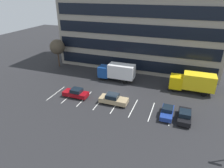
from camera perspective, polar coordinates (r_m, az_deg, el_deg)
name	(u,v)px	position (r m, az deg, el deg)	size (l,w,h in m)	color
ground_plane	(113,96)	(34.25, 0.37, -3.44)	(120.00, 120.00, 0.00)	#262628
office_building	(141,18)	(47.63, 8.22, 18.24)	(35.12, 13.34, 21.60)	gray
lot_markings	(108,103)	(32.19, -1.19, -5.46)	(19.74, 5.40, 0.01)	silver
box_truck_blue	(117,71)	(39.39, 1.42, 3.63)	(7.35, 2.43, 3.41)	#194799
box_truck_yellow_all	(193,82)	(37.45, 22.06, 0.59)	(7.57, 2.51, 3.51)	yellow
sedan_navy	(167,112)	(29.89, 15.47, -7.67)	(1.64, 3.91, 1.40)	navy
sedan_maroon	(76,93)	(34.20, -10.26, -2.55)	(4.26, 1.78, 1.53)	maroon
sedan_black	(184,116)	(29.69, 19.97, -8.52)	(1.73, 4.14, 1.48)	black
sedan_tan	(113,99)	(31.74, 0.40, -4.36)	(4.50, 1.89, 1.61)	tan
bare_tree	(57,47)	(47.87, -15.34, 10.14)	(3.40, 3.40, 6.37)	#473323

